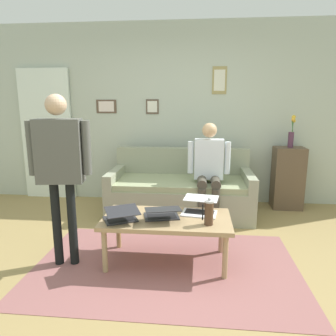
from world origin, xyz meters
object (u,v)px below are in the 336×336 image
(person_standing, at_px, (60,159))
(laptop_left, at_px, (162,214))
(couch, at_px, (181,192))
(coffee_table, at_px, (167,222))
(french_press, at_px, (209,212))
(person_seated, at_px, (209,166))
(interior_door, at_px, (47,135))
(flower_vase, at_px, (292,133))
(laptop_center, at_px, (121,216))
(laptop_right, at_px, (200,208))
(side_shelf, at_px, (288,178))

(person_standing, bearing_deg, laptop_left, -173.79)
(couch, bearing_deg, coffee_table, 87.82)
(french_press, height_order, person_standing, person_standing)
(person_seated, bearing_deg, interior_door, -17.13)
(french_press, bearing_deg, flower_vase, -122.36)
(couch, relative_size, laptop_left, 4.66)
(interior_door, distance_m, person_seated, 2.68)
(interior_door, height_order, flower_vase, interior_door)
(person_standing, bearing_deg, couch, -123.65)
(flower_vase, bearing_deg, laptop_center, 43.33)
(couch, distance_m, laptop_center, 1.61)
(laptop_right, bearing_deg, french_press, 103.98)
(coffee_table, distance_m, laptop_center, 0.44)
(couch, bearing_deg, person_standing, 56.35)
(laptop_right, height_order, side_shelf, side_shelf)
(couch, relative_size, french_press, 7.61)
(french_press, xyz_separation_m, side_shelf, (-1.20, -1.91, -0.12))
(side_shelf, bearing_deg, interior_door, -2.83)
(person_seated, bearing_deg, couch, -31.18)
(side_shelf, bearing_deg, coffee_table, 47.94)
(interior_door, distance_m, french_press, 3.30)
(couch, height_order, person_standing, person_standing)
(laptop_left, distance_m, laptop_right, 0.41)
(coffee_table, xyz_separation_m, laptop_right, (-0.32, -0.17, 0.10))
(interior_door, bearing_deg, side_shelf, 177.17)
(laptop_center, height_order, person_seated, person_seated)
(laptop_center, bearing_deg, coffee_table, -162.15)
(person_seated, bearing_deg, laptop_left, 68.64)
(coffee_table, height_order, flower_vase, flower_vase)
(couch, height_order, laptop_left, couch)
(side_shelf, xyz_separation_m, person_standing, (2.56, 1.90, 0.58))
(laptop_right, bearing_deg, flower_vase, -128.87)
(side_shelf, bearing_deg, flower_vase, 121.82)
(interior_door, relative_size, laptop_right, 5.10)
(interior_door, height_order, coffee_table, interior_door)
(interior_door, distance_m, laptop_right, 3.06)
(interior_door, bearing_deg, french_press, 140.23)
(laptop_right, relative_size, person_seated, 0.31)
(interior_door, relative_size, french_press, 8.04)
(person_standing, bearing_deg, french_press, 179.66)
(couch, distance_m, french_press, 1.60)
(coffee_table, bearing_deg, flower_vase, -132.20)
(coffee_table, bearing_deg, laptop_center, 17.85)
(laptop_left, distance_m, side_shelf, 2.44)
(coffee_table, distance_m, person_standing, 1.15)
(interior_door, relative_size, coffee_table, 1.68)
(laptop_right, relative_size, flower_vase, 0.87)
(person_seated, bearing_deg, side_shelf, -152.78)
(laptop_center, bearing_deg, flower_vase, -136.67)
(couch, xyz_separation_m, flower_vase, (-1.55, -0.37, 0.80))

